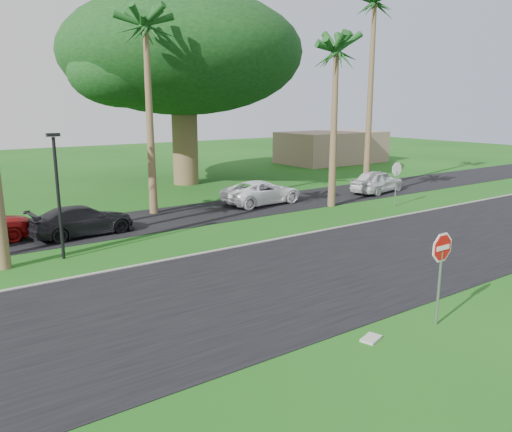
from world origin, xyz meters
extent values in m
plane|color=#164B12|center=(0.00, 0.00, 0.00)|extent=(120.00, 120.00, 0.00)
cube|color=black|center=(0.00, 2.00, 0.01)|extent=(120.00, 8.00, 0.02)
cube|color=black|center=(0.00, 12.50, 0.01)|extent=(120.00, 5.00, 0.02)
cube|color=gray|center=(0.00, 6.05, 0.03)|extent=(120.00, 0.12, 0.06)
cylinder|color=gray|center=(0.50, -3.00, 1.00)|extent=(0.07, 0.07, 2.00)
cylinder|color=white|center=(0.50, -3.00, 2.10)|extent=(1.05, 0.02, 1.05)
cylinder|color=red|center=(0.50, -3.00, 2.10)|extent=(0.90, 0.02, 0.90)
cube|color=white|center=(0.50, -3.00, 2.10)|extent=(0.50, 0.02, 0.12)
cylinder|color=gray|center=(12.00, 8.00, 1.00)|extent=(0.07, 0.07, 2.00)
cylinder|color=white|center=(12.00, 8.00, 2.10)|extent=(1.05, 0.02, 1.05)
cylinder|color=red|center=(12.00, 8.00, 2.10)|extent=(0.90, 0.02, 0.90)
cube|color=white|center=(12.00, 8.00, 2.10)|extent=(0.50, 0.02, 0.12)
cone|color=brown|center=(0.00, 14.00, 4.75)|extent=(0.44, 0.44, 9.50)
cone|color=brown|center=(9.00, 10.00, 4.25)|extent=(0.44, 0.44, 8.50)
cone|color=brown|center=(15.00, 13.00, 6.00)|extent=(0.44, 0.44, 12.00)
cylinder|color=brown|center=(6.00, 22.00, 3.00)|extent=(1.80, 1.80, 6.00)
ellipsoid|color=black|center=(6.00, 22.00, 9.00)|extent=(16.50, 16.50, 8.25)
cylinder|color=black|center=(-6.00, 8.50, 2.25)|extent=(0.12, 0.12, 4.50)
cube|color=black|center=(-6.00, 8.50, 4.58)|extent=(0.45, 0.25, 0.12)
cube|color=gray|center=(24.00, 26.00, 1.50)|extent=(10.00, 6.00, 3.00)
imported|color=black|center=(-4.39, 11.51, 0.65)|extent=(4.60, 2.16, 1.30)
imported|color=white|center=(6.14, 12.74, 0.67)|extent=(4.97, 2.52, 1.35)
imported|color=silver|center=(14.48, 11.55, 0.73)|extent=(4.56, 2.53, 1.47)
cube|color=#A1A199|center=(-1.54, -2.63, 0.03)|extent=(0.63, 0.50, 0.06)
camera|label=1|loc=(-10.28, -10.25, 5.64)|focal=35.00mm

